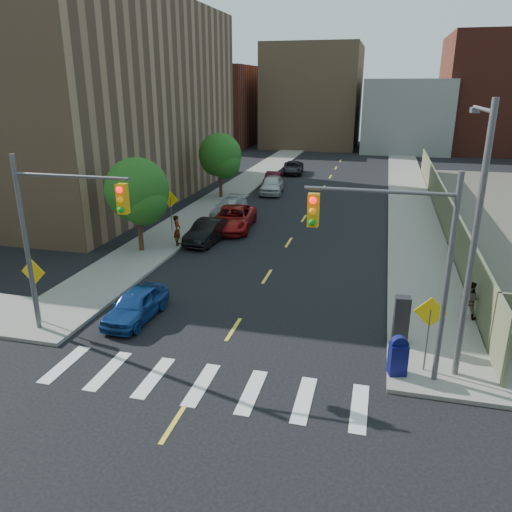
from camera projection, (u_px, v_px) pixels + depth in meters
The scene contains 28 objects.
ground at pixel (144, 471), 12.73m from camera, with size 160.00×160.00×0.00m, color black.
sidewalk_nw at pixel (254, 177), 52.52m from camera, with size 3.50×73.00×0.15m, color gray.
sidewalk_ne at pixel (407, 184), 48.93m from camera, with size 3.50×73.00×0.15m, color gray.
fence_north at pixel (441, 203), 35.75m from camera, with size 0.12×44.00×2.50m, color #6C714F.
building_nw at pixel (60, 100), 42.70m from camera, with size 22.00×30.00×16.00m, color #8C6B4C.
bg_bldg_west at pixel (212, 106), 80.00m from camera, with size 14.00×18.00×12.00m, color #592319.
bg_bldg_midwest at pixel (314, 96), 77.63m from camera, with size 14.00×16.00×15.00m, color #8C6B4C.
bg_bldg_center at pixel (406, 115), 73.37m from camera, with size 12.00×16.00×10.00m, color gray.
bg_bldg_east at pixel (509, 94), 70.98m from camera, with size 18.00×18.00×16.00m, color #592319.
signal_nw at pixel (58, 224), 18.14m from camera, with size 4.59×0.30×7.00m.
signal_ne at pixel (399, 249), 15.36m from camera, with size 4.59×0.30×7.00m.
streetlight_ne at pixel (474, 225), 15.44m from camera, with size 0.25×3.70×9.00m.
warn_sign_nw at pixel (34, 279), 19.84m from camera, with size 1.06×0.06×2.83m.
warn_sign_ne at pixel (430, 321), 16.36m from camera, with size 1.06×0.06×2.83m.
warn_sign_midwest at pixel (171, 204), 32.21m from camera, with size 1.06×0.06×2.83m.
tree_west_near at pixel (138, 194), 28.15m from camera, with size 3.66×3.64×5.52m.
tree_west_far at pixel (220, 158), 41.89m from camera, with size 3.66×3.64×5.52m.
parked_car_blue at pixel (136, 305), 20.73m from camera, with size 1.53×3.81×1.30m, color navy.
parked_car_black at pixel (207, 231), 30.85m from camera, with size 1.48×4.25×1.40m, color black.
parked_car_red at pixel (233, 218), 33.63m from camera, with size 2.53×5.49×1.53m, color maroon.
parked_car_silver at pixel (229, 208), 37.03m from camera, with size 1.81×4.45×1.29m, color #A9ADB1.
parked_car_white at pixel (272, 185), 44.70m from camera, with size 1.87×4.65×1.58m, color #BABABA.
parked_car_maroon at pixel (273, 179), 47.74m from camera, with size 1.44×4.14×1.36m, color #3A0B13.
parked_car_grey at pixel (293, 168), 54.57m from camera, with size 2.19×4.76×1.32m, color black.
mailbox at pixel (398, 356), 16.49m from camera, with size 0.67×0.57×1.41m.
payphone at pixel (401, 320), 18.46m from camera, with size 0.55×0.45×1.85m, color black.
pedestrian_west at pixel (177, 230), 29.79m from camera, with size 0.67×0.44×1.82m, color gray.
pedestrian_east at pixel (469, 300), 20.51m from camera, with size 0.77×0.60×1.59m, color gray.
Camera 1 is at (5.29, -9.22, 9.35)m, focal length 35.00 mm.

